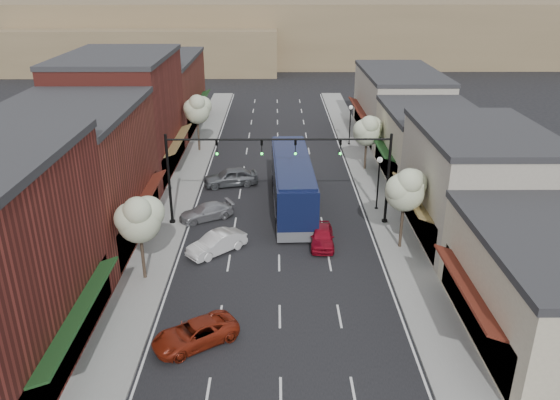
{
  "coord_description": "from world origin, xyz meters",
  "views": [
    {
      "loc": [
        -0.17,
        -29.26,
        17.61
      ],
      "look_at": [
        0.1,
        7.38,
        2.2
      ],
      "focal_mm": 35.0,
      "sensor_mm": 36.0,
      "label": 1
    }
  ],
  "objects_px": {
    "signal_mast_right": "(356,166)",
    "signal_mast_left": "(201,166)",
    "tree_right_near": "(406,188)",
    "coach_bus": "(292,183)",
    "parked_car_b": "(217,243)",
    "lamp_post_near": "(379,175)",
    "red_hatchback": "(322,236)",
    "parked_car_d": "(231,177)",
    "tree_left_near": "(139,218)",
    "parked_car_a": "(195,334)",
    "parked_car_c": "(206,212)",
    "tree_left_far": "(197,109)",
    "tree_right_far": "(368,130)",
    "lamp_post_far": "(350,118)"
  },
  "relations": [
    {
      "from": "lamp_post_near",
      "to": "parked_car_c",
      "type": "height_order",
      "value": "lamp_post_near"
    },
    {
      "from": "tree_left_near",
      "to": "tree_left_far",
      "type": "height_order",
      "value": "tree_left_far"
    },
    {
      "from": "coach_bus",
      "to": "parked_car_b",
      "type": "distance_m",
      "value": 9.41
    },
    {
      "from": "parked_car_b",
      "to": "parked_car_d",
      "type": "relative_size",
      "value": 0.89
    },
    {
      "from": "signal_mast_right",
      "to": "lamp_post_near",
      "type": "distance_m",
      "value": 3.69
    },
    {
      "from": "parked_car_b",
      "to": "signal_mast_right",
      "type": "bearing_deg",
      "value": 72.25
    },
    {
      "from": "lamp_post_far",
      "to": "tree_right_far",
      "type": "bearing_deg",
      "value": -86.12
    },
    {
      "from": "tree_right_far",
      "to": "tree_left_near",
      "type": "height_order",
      "value": "tree_left_near"
    },
    {
      "from": "tree_left_near",
      "to": "parked_car_b",
      "type": "xyz_separation_m",
      "value": [
        4.05,
        3.54,
        -3.52
      ]
    },
    {
      "from": "tree_right_far",
      "to": "red_hatchback",
      "type": "distance_m",
      "value": 16.66
    },
    {
      "from": "red_hatchback",
      "to": "parked_car_b",
      "type": "xyz_separation_m",
      "value": [
        -7.18,
        -1.04,
        0.02
      ]
    },
    {
      "from": "signal_mast_left",
      "to": "tree_left_near",
      "type": "bearing_deg",
      "value": -108.1
    },
    {
      "from": "coach_bus",
      "to": "red_hatchback",
      "type": "relative_size",
      "value": 3.37
    },
    {
      "from": "signal_mast_right",
      "to": "parked_car_a",
      "type": "bearing_deg",
      "value": -124.73
    },
    {
      "from": "signal_mast_right",
      "to": "tree_left_far",
      "type": "relative_size",
      "value": 1.34
    },
    {
      "from": "tree_right_far",
      "to": "parked_car_a",
      "type": "distance_m",
      "value": 29.38
    },
    {
      "from": "parked_car_d",
      "to": "tree_right_far",
      "type": "bearing_deg",
      "value": 94.68
    },
    {
      "from": "tree_right_far",
      "to": "lamp_post_near",
      "type": "bearing_deg",
      "value": -93.31
    },
    {
      "from": "signal_mast_left",
      "to": "parked_car_d",
      "type": "relative_size",
      "value": 1.72
    },
    {
      "from": "tree_right_near",
      "to": "coach_bus",
      "type": "xyz_separation_m",
      "value": [
        -7.25,
        7.19,
        -2.34
      ]
    },
    {
      "from": "tree_left_near",
      "to": "parked_car_b",
      "type": "height_order",
      "value": "tree_left_near"
    },
    {
      "from": "tree_left_far",
      "to": "parked_car_b",
      "type": "distance_m",
      "value": 23.15
    },
    {
      "from": "signal_mast_left",
      "to": "red_hatchback",
      "type": "xyz_separation_m",
      "value": [
        8.6,
        -3.47,
        -3.94
      ]
    },
    {
      "from": "tree_left_near",
      "to": "red_hatchback",
      "type": "height_order",
      "value": "tree_left_near"
    },
    {
      "from": "tree_left_near",
      "to": "lamp_post_near",
      "type": "distance_m",
      "value": 19.25
    },
    {
      "from": "signal_mast_right",
      "to": "signal_mast_left",
      "type": "relative_size",
      "value": 1.0
    },
    {
      "from": "signal_mast_right",
      "to": "parked_car_b",
      "type": "xyz_separation_m",
      "value": [
        -9.82,
        -4.51,
        -3.93
      ]
    },
    {
      "from": "tree_right_near",
      "to": "parked_car_c",
      "type": "distance_m",
      "value": 15.24
    },
    {
      "from": "tree_right_far",
      "to": "parked_car_a",
      "type": "xyz_separation_m",
      "value": [
        -12.67,
        -26.29,
        -3.38
      ]
    },
    {
      "from": "signal_mast_right",
      "to": "tree_left_far",
      "type": "bearing_deg",
      "value": 127.71
    },
    {
      "from": "tree_right_near",
      "to": "lamp_post_far",
      "type": "xyz_separation_m",
      "value": [
        -0.55,
        24.06,
        -1.45
      ]
    },
    {
      "from": "tree_left_far",
      "to": "parked_car_b",
      "type": "xyz_separation_m",
      "value": [
        4.05,
        -22.46,
        -3.91
      ]
    },
    {
      "from": "tree_left_near",
      "to": "lamp_post_near",
      "type": "relative_size",
      "value": 1.28
    },
    {
      "from": "red_hatchback",
      "to": "lamp_post_near",
      "type": "bearing_deg",
      "value": 53.78
    },
    {
      "from": "tree_left_far",
      "to": "parked_car_d",
      "type": "bearing_deg",
      "value": -67.83
    },
    {
      "from": "signal_mast_right",
      "to": "lamp_post_near",
      "type": "height_order",
      "value": "signal_mast_right"
    },
    {
      "from": "lamp_post_far",
      "to": "lamp_post_near",
      "type": "bearing_deg",
      "value": -90.0
    },
    {
      "from": "parked_car_a",
      "to": "lamp_post_near",
      "type": "bearing_deg",
      "value": 110.79
    },
    {
      "from": "tree_right_far",
      "to": "parked_car_a",
      "type": "height_order",
      "value": "tree_right_far"
    },
    {
      "from": "lamp_post_near",
      "to": "lamp_post_far",
      "type": "height_order",
      "value": "same"
    },
    {
      "from": "signal_mast_left",
      "to": "lamp_post_near",
      "type": "bearing_deg",
      "value": 10.56
    },
    {
      "from": "tree_left_near",
      "to": "parked_car_b",
      "type": "relative_size",
      "value": 1.35
    },
    {
      "from": "coach_bus",
      "to": "parked_car_b",
      "type": "relative_size",
      "value": 3.18
    },
    {
      "from": "red_hatchback",
      "to": "parked_car_a",
      "type": "height_order",
      "value": "red_hatchback"
    },
    {
      "from": "tree_right_far",
      "to": "tree_left_far",
      "type": "relative_size",
      "value": 0.89
    },
    {
      "from": "signal_mast_left",
      "to": "parked_car_b",
      "type": "bearing_deg",
      "value": -72.52
    },
    {
      "from": "signal_mast_right",
      "to": "red_hatchback",
      "type": "bearing_deg",
      "value": -127.22
    },
    {
      "from": "red_hatchback",
      "to": "parked_car_d",
      "type": "relative_size",
      "value": 0.84
    },
    {
      "from": "parked_car_a",
      "to": "parked_car_c",
      "type": "relative_size",
      "value": 1.05
    },
    {
      "from": "tree_left_near",
      "to": "lamp_post_far",
      "type": "height_order",
      "value": "tree_left_near"
    }
  ]
}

